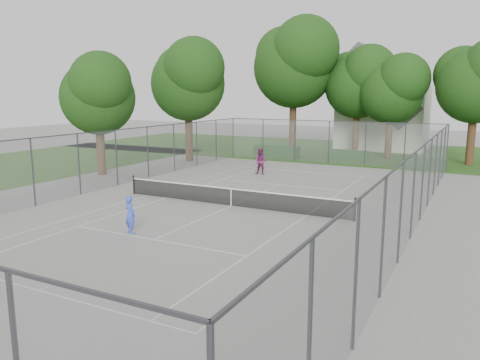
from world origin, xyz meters
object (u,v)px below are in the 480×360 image
at_px(tennis_net, 231,196).
at_px(girl_player, 130,215).
at_px(house, 384,107).
at_px(woman_player, 261,161).

bearing_deg(tennis_net, girl_player, -103.06).
height_order(tennis_net, house, house).
bearing_deg(tennis_net, woman_player, 105.89).
distance_m(girl_player, woman_player, 15.55).
distance_m(tennis_net, woman_player, 9.76).
relative_size(house, girl_player, 6.70).
xyz_separation_m(tennis_net, girl_player, (-1.42, -6.12, 0.29)).
bearing_deg(woman_player, tennis_net, -78.37).
height_order(tennis_net, girl_player, girl_player).
height_order(tennis_net, woman_player, woman_player).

